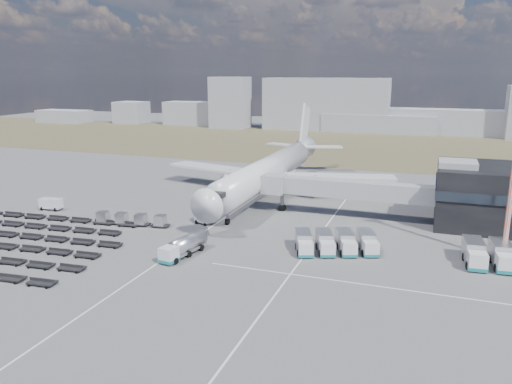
% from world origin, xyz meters
% --- Properties ---
extents(ground, '(420.00, 420.00, 0.00)m').
position_xyz_m(ground, '(0.00, 0.00, 0.00)').
color(ground, '#565659').
rests_on(ground, ground).
extents(grass_strip, '(420.00, 90.00, 0.01)m').
position_xyz_m(grass_strip, '(0.00, 110.00, 0.01)').
color(grass_strip, '#4E462E').
rests_on(grass_strip, ground).
extents(lane_markings, '(47.12, 110.00, 0.01)m').
position_xyz_m(lane_markings, '(9.77, 3.00, 0.01)').
color(lane_markings, silver).
rests_on(lane_markings, ground).
extents(jet_bridge, '(30.30, 3.80, 7.05)m').
position_xyz_m(jet_bridge, '(15.90, 20.42, 5.05)').
color(jet_bridge, '#939399').
rests_on(jet_bridge, ground).
extents(airliner, '(51.59, 64.53, 17.62)m').
position_xyz_m(airliner, '(0.00, 32.38, 5.29)').
color(airliner, silver).
rests_on(airliner, ground).
extents(skyline, '(305.95, 24.52, 23.05)m').
position_xyz_m(skyline, '(13.07, 151.07, 7.87)').
color(skyline, '#9698A4').
rests_on(skyline, ground).
extents(fuel_tanker, '(3.63, 8.98, 2.82)m').
position_xyz_m(fuel_tanker, '(0.01, -6.75, 1.41)').
color(fuel_tanker, silver).
rests_on(fuel_tanker, ground).
extents(pushback_tug, '(3.16, 2.31, 1.32)m').
position_xyz_m(pushback_tug, '(-4.00, 8.00, 0.66)').
color(pushback_tug, silver).
rests_on(pushback_tug, ground).
extents(utility_van, '(4.25, 2.30, 2.19)m').
position_xyz_m(utility_van, '(-34.81, 6.33, 1.09)').
color(utility_van, silver).
rests_on(utility_van, ground).
extents(catering_truck, '(2.45, 5.70, 2.59)m').
position_xyz_m(catering_truck, '(11.97, 39.44, 1.33)').
color(catering_truck, silver).
rests_on(catering_truck, ground).
extents(service_trucks_near, '(12.79, 9.84, 2.51)m').
position_xyz_m(service_trucks_near, '(19.80, 2.28, 1.37)').
color(service_trucks_near, silver).
rests_on(service_trucks_near, ground).
extents(service_trucks_far, '(9.95, 7.91, 2.83)m').
position_xyz_m(service_trucks_far, '(41.74, 4.15, 1.54)').
color(service_trucks_far, silver).
rests_on(service_trucks_far, ground).
extents(uld_row, '(13.38, 3.45, 1.84)m').
position_xyz_m(uld_row, '(-15.11, 3.11, 1.10)').
color(uld_row, black).
rests_on(uld_row, ground).
extents(baggage_dollies, '(37.95, 28.67, 0.83)m').
position_xyz_m(baggage_dollies, '(-28.61, -11.14, 0.41)').
color(baggage_dollies, black).
rests_on(baggage_dollies, ground).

